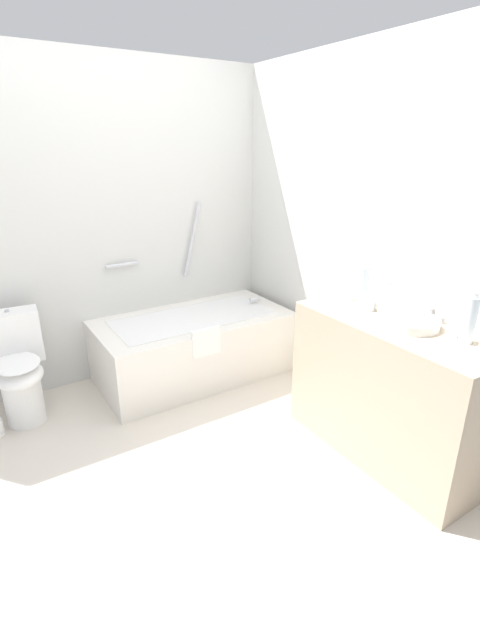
{
  "coord_description": "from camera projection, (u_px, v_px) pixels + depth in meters",
  "views": [
    {
      "loc": [
        -0.82,
        -1.93,
        1.73
      ],
      "look_at": [
        0.52,
        0.17,
        0.76
      ],
      "focal_mm": 25.14,
      "sensor_mm": 36.0,
      "label": 1
    }
  ],
  "objects": [
    {
      "name": "drinking_glass_1",
      "position": [
        454.0,
        327.0,
        2.25
      ],
      "size": [
        0.06,
        0.06,
        0.1
      ],
      "primitive_type": "cylinder",
      "color": "white",
      "rests_on": "vanity_counter"
    },
    {
      "name": "sink_faucet",
      "position": [
        431.0,
        315.0,
        2.46
      ],
      "size": [
        0.12,
        0.15,
        0.07
      ],
      "color": "#B4B4B9",
      "rests_on": "vanity_counter"
    },
    {
      "name": "wall_right_mirror",
      "position": [
        378.0,
        241.0,
        2.86
      ],
      "size": [
        0.1,
        3.13,
        2.32
      ],
      "primitive_type": "cube",
      "color": "silver",
      "rests_on": "ground_plane"
    },
    {
      "name": "drinking_glass_2",
      "position": [
        370.0,
        302.0,
        2.61
      ],
      "size": [
        0.07,
        0.07,
        0.09
      ],
      "primitive_type": "cylinder",
      "color": "white",
      "rests_on": "vanity_counter"
    },
    {
      "name": "wall_back_tiled",
      "position": [
        88.0,
        229.0,
        3.24
      ],
      "size": [
        3.21,
        0.1,
        2.32
      ],
      "primitive_type": "cube",
      "color": "silver",
      "rests_on": "ground_plane"
    },
    {
      "name": "water_bottle_1",
      "position": [
        363.0,
        285.0,
        2.68
      ],
      "size": [
        0.06,
        0.06,
        0.25
      ],
      "color": "silver",
      "rests_on": "vanity_counter"
    },
    {
      "name": "water_bottle_2",
      "position": [
        470.0,
        320.0,
        2.15
      ],
      "size": [
        0.07,
        0.07,
        0.26
      ],
      "color": "silver",
      "rests_on": "vanity_counter"
    },
    {
      "name": "soap_dish",
      "position": [
        350.0,
        297.0,
        2.81
      ],
      "size": [
        0.09,
        0.06,
        0.02
      ],
      "primitive_type": "cube",
      "color": "white",
      "rests_on": "vanity_counter"
    },
    {
      "name": "vanity_counter",
      "position": [
        392.0,
        389.0,
        2.59
      ],
      "size": [
        0.53,
        1.16,
        0.83
      ],
      "primitive_type": "cube",
      "color": "tan",
      "rests_on": "ground_plane"
    },
    {
      "name": "ground_plane",
      "position": [
        180.0,
        470.0,
        2.56
      ],
      "size": [
        3.81,
        3.81,
        0.0
      ],
      "primitive_type": "plane",
      "color": "beige"
    },
    {
      "name": "toilet",
      "position": [
        18.0,
        368.0,
        2.92
      ],
      "size": [
        0.37,
        0.53,
        0.73
      ],
      "rotation": [
        0.0,
        0.0,
        -1.65
      ],
      "color": "white",
      "rests_on": "ground_plane"
    },
    {
      "name": "bathtub",
      "position": [
        194.0,
        344.0,
        3.54
      ],
      "size": [
        1.48,
        0.76,
        1.31
      ],
      "color": "silver",
      "rests_on": "ground_plane"
    },
    {
      "name": "water_bottle_0",
      "position": [
        385.0,
        298.0,
        2.55
      ],
      "size": [
        0.07,
        0.07,
        0.19
      ],
      "color": "silver",
      "rests_on": "vanity_counter"
    },
    {
      "name": "sink_basin",
      "position": [
        411.0,
        322.0,
        2.38
      ],
      "size": [
        0.29,
        0.29,
        0.05
      ],
      "primitive_type": "cylinder",
      "color": "white",
      "rests_on": "vanity_counter"
    }
  ]
}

